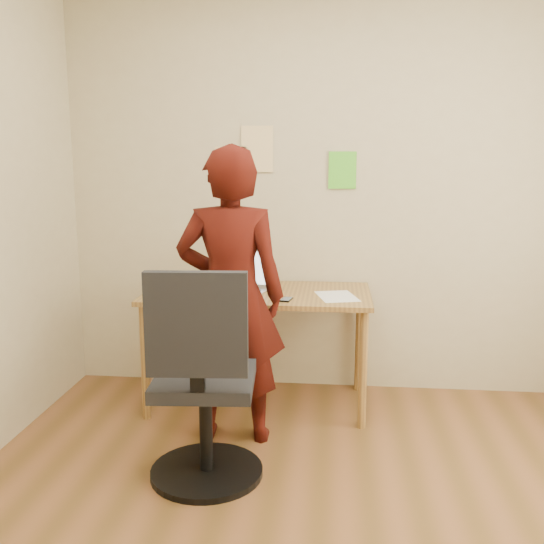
# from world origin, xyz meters

# --- Properties ---
(room) EXTENTS (3.58, 3.58, 2.78)m
(room) POSITION_xyz_m (0.00, 0.00, 1.35)
(room) COLOR brown
(room) RESTS_ON ground
(desk) EXTENTS (1.40, 0.70, 0.74)m
(desk) POSITION_xyz_m (-0.43, 1.38, 0.65)
(desk) COLOR olive
(desk) RESTS_ON ground
(laptop) EXTENTS (0.42, 0.39, 0.26)m
(laptop) POSITION_xyz_m (-0.55, 1.37, 0.79)
(laptop) COLOR silver
(laptop) RESTS_ON desk
(paper_sheet) EXTENTS (0.29, 0.35, 0.00)m
(paper_sheet) POSITION_xyz_m (0.07, 1.30, 0.74)
(paper_sheet) COLOR white
(paper_sheet) RESTS_ON desk
(phone) EXTENTS (0.07, 0.12, 0.01)m
(phone) POSITION_xyz_m (-0.23, 1.17, 0.74)
(phone) COLOR black
(phone) RESTS_ON desk
(wall_note_left) EXTENTS (0.21, 0.00, 0.30)m
(wall_note_left) POSITION_xyz_m (-0.65, 1.74, 1.49)
(wall_note_left) COLOR #F1D190
(wall_note_left) RESTS_ON room
(wall_note_mid) EXTENTS (0.21, 0.00, 0.30)m
(wall_note_mid) POSITION_xyz_m (-0.47, 1.74, 1.62)
(wall_note_mid) COLOR #F1D190
(wall_note_mid) RESTS_ON room
(wall_note_right) EXTENTS (0.18, 0.00, 0.24)m
(wall_note_right) POSITION_xyz_m (0.09, 1.74, 1.49)
(wall_note_right) COLOR #5ED530
(wall_note_right) RESTS_ON room
(office_chair) EXTENTS (0.56, 0.56, 1.08)m
(office_chair) POSITION_xyz_m (-0.57, 0.39, 0.46)
(office_chair) COLOR black
(office_chair) RESTS_ON ground
(person) EXTENTS (0.62, 0.42, 1.64)m
(person) POSITION_xyz_m (-0.52, 0.90, 0.82)
(person) COLOR #390C07
(person) RESTS_ON ground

